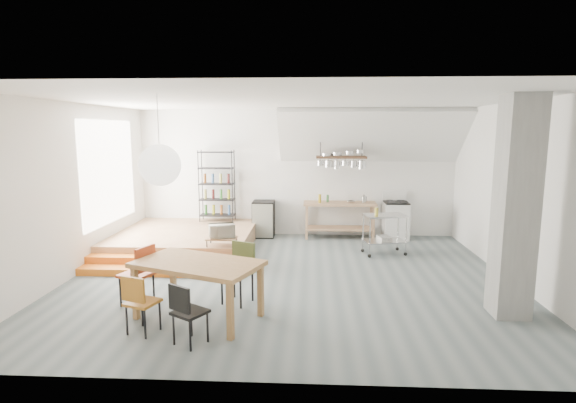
# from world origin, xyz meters

# --- Properties ---
(floor) EXTENTS (8.00, 8.00, 0.00)m
(floor) POSITION_xyz_m (0.00, 0.00, 0.00)
(floor) COLOR #566264
(floor) RESTS_ON ground
(wall_back) EXTENTS (8.00, 0.04, 3.20)m
(wall_back) POSITION_xyz_m (0.00, 3.50, 1.60)
(wall_back) COLOR silver
(wall_back) RESTS_ON ground
(wall_left) EXTENTS (0.04, 7.00, 3.20)m
(wall_left) POSITION_xyz_m (-4.00, 0.00, 1.60)
(wall_left) COLOR silver
(wall_left) RESTS_ON ground
(wall_right) EXTENTS (0.04, 7.00, 3.20)m
(wall_right) POSITION_xyz_m (4.00, 0.00, 1.60)
(wall_right) COLOR silver
(wall_right) RESTS_ON ground
(ceiling) EXTENTS (8.00, 7.00, 0.02)m
(ceiling) POSITION_xyz_m (0.00, 0.00, 3.20)
(ceiling) COLOR white
(ceiling) RESTS_ON wall_back
(slope_ceiling) EXTENTS (4.40, 1.44, 1.32)m
(slope_ceiling) POSITION_xyz_m (1.80, 2.90, 2.55)
(slope_ceiling) COLOR white
(slope_ceiling) RESTS_ON wall_back
(window_pane) EXTENTS (0.02, 2.50, 2.20)m
(window_pane) POSITION_xyz_m (-3.98, 1.50, 1.80)
(window_pane) COLOR white
(window_pane) RESTS_ON wall_left
(platform) EXTENTS (3.00, 3.00, 0.40)m
(platform) POSITION_xyz_m (-2.50, 2.00, 0.20)
(platform) COLOR #996D4C
(platform) RESTS_ON ground
(step_lower) EXTENTS (3.00, 0.35, 0.13)m
(step_lower) POSITION_xyz_m (-2.50, 0.05, 0.07)
(step_lower) COLOR orange
(step_lower) RESTS_ON ground
(step_upper) EXTENTS (3.00, 0.35, 0.27)m
(step_upper) POSITION_xyz_m (-2.50, 0.40, 0.13)
(step_upper) COLOR orange
(step_upper) RESTS_ON ground
(concrete_column) EXTENTS (0.50, 0.50, 3.20)m
(concrete_column) POSITION_xyz_m (3.30, -1.50, 1.60)
(concrete_column) COLOR gray
(concrete_column) RESTS_ON ground
(kitchen_counter) EXTENTS (1.80, 0.60, 0.91)m
(kitchen_counter) POSITION_xyz_m (1.10, 3.15, 0.63)
(kitchen_counter) COLOR #996D4C
(kitchen_counter) RESTS_ON ground
(stove) EXTENTS (0.60, 0.60, 1.18)m
(stove) POSITION_xyz_m (2.50, 3.16, 0.48)
(stove) COLOR white
(stove) RESTS_ON ground
(pot_rack) EXTENTS (1.20, 0.50, 1.43)m
(pot_rack) POSITION_xyz_m (1.13, 2.92, 1.98)
(pot_rack) COLOR #422C1A
(pot_rack) RESTS_ON ceiling
(wire_shelving) EXTENTS (0.88, 0.38, 1.80)m
(wire_shelving) POSITION_xyz_m (-2.00, 3.20, 1.33)
(wire_shelving) COLOR black
(wire_shelving) RESTS_ON platform
(microwave_shelf) EXTENTS (0.60, 0.40, 0.16)m
(microwave_shelf) POSITION_xyz_m (-1.40, 0.75, 0.55)
(microwave_shelf) COLOR #996D4C
(microwave_shelf) RESTS_ON platform
(paper_lantern) EXTENTS (0.60, 0.60, 0.60)m
(paper_lantern) POSITION_xyz_m (-1.79, -1.62, 2.20)
(paper_lantern) COLOR white
(paper_lantern) RESTS_ON ceiling
(dining_table) EXTENTS (2.00, 1.57, 0.84)m
(dining_table) POSITION_xyz_m (-1.23, -1.84, 0.75)
(dining_table) COLOR olive
(dining_table) RESTS_ON ground
(chair_mustard) EXTENTS (0.48, 0.48, 0.82)m
(chair_mustard) POSITION_xyz_m (-1.87, -2.43, 0.49)
(chair_mustard) COLOR #A6651C
(chair_mustard) RESTS_ON ground
(chair_black) EXTENTS (0.51, 0.51, 0.82)m
(chair_black) POSITION_xyz_m (-1.17, -2.71, 0.49)
(chair_black) COLOR black
(chair_black) RESTS_ON ground
(chair_olive) EXTENTS (0.57, 0.57, 0.94)m
(chair_olive) POSITION_xyz_m (-0.73, -1.18, 0.56)
(chair_olive) COLOR #525E2C
(chair_olive) RESTS_ON ground
(chair_red) EXTENTS (0.56, 0.56, 0.95)m
(chair_red) POSITION_xyz_m (-2.23, -1.45, 0.57)
(chair_red) COLOR #BD421B
(chair_red) RESTS_ON ground
(rolling_cart) EXTENTS (0.98, 0.69, 0.88)m
(rolling_cart) POSITION_xyz_m (1.99, 1.71, 0.57)
(rolling_cart) COLOR silver
(rolling_cart) RESTS_ON ground
(mini_fridge) EXTENTS (0.54, 0.54, 0.92)m
(mini_fridge) POSITION_xyz_m (-0.82, 3.20, 0.46)
(mini_fridge) COLOR black
(mini_fridge) RESTS_ON ground
(microwave) EXTENTS (0.58, 0.48, 0.27)m
(microwave) POSITION_xyz_m (-1.40, 0.75, 0.70)
(microwave) COLOR beige
(microwave) RESTS_ON microwave_shelf
(bowl) EXTENTS (0.25, 0.25, 0.05)m
(bowl) POSITION_xyz_m (1.38, 3.10, 0.94)
(bowl) COLOR silver
(bowl) RESTS_ON kitchen_counter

